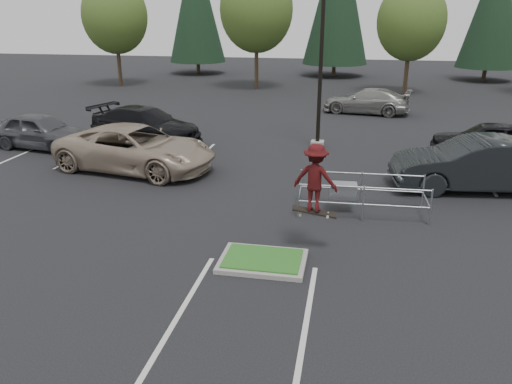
% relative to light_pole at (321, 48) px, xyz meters
% --- Properties ---
extents(ground, '(120.00, 120.00, 0.00)m').
position_rel_light_pole_xyz_m(ground, '(-0.50, -12.00, -4.56)').
color(ground, black).
rests_on(ground, ground).
extents(grass_median, '(2.20, 1.60, 0.16)m').
position_rel_light_pole_xyz_m(grass_median, '(-0.50, -12.00, -4.48)').
color(grass_median, gray).
rests_on(grass_median, ground).
extents(stall_lines, '(22.62, 17.60, 0.01)m').
position_rel_light_pole_xyz_m(stall_lines, '(-1.85, -5.98, -4.56)').
color(stall_lines, silver).
rests_on(stall_lines, ground).
extents(light_pole, '(0.70, 0.60, 10.12)m').
position_rel_light_pole_xyz_m(light_pole, '(0.00, 0.00, 0.00)').
color(light_pole, gray).
rests_on(light_pole, ground).
extents(decid_a, '(5.44, 5.44, 8.91)m').
position_rel_light_pole_xyz_m(decid_a, '(-18.51, 18.03, 1.02)').
color(decid_a, '#38281C').
rests_on(decid_a, ground).
extents(decid_b, '(5.89, 5.89, 9.64)m').
position_rel_light_pole_xyz_m(decid_b, '(-6.51, 18.53, 1.48)').
color(decid_b, '#38281C').
rests_on(decid_b, ground).
extents(decid_c, '(5.12, 5.12, 8.38)m').
position_rel_light_pole_xyz_m(decid_c, '(5.49, 17.83, 0.69)').
color(decid_c, '#38281C').
rests_on(decid_c, ground).
extents(conif_a, '(5.72, 5.72, 13.00)m').
position_rel_light_pole_xyz_m(conif_a, '(-14.50, 28.00, 2.54)').
color(conif_a, '#38281C').
rests_on(conif_a, ground).
extents(conif_c, '(5.50, 5.50, 12.50)m').
position_rel_light_pole_xyz_m(conif_c, '(13.50, 27.50, 2.29)').
color(conif_c, '#38281C').
rests_on(conif_c, ground).
extents(cart_corral, '(4.09, 1.61, 1.14)m').
position_rel_light_pole_xyz_m(cart_corral, '(1.54, -8.02, -3.84)').
color(cart_corral, '#989BA1').
rests_on(cart_corral, ground).
extents(skateboarder, '(1.27, 0.89, 1.96)m').
position_rel_light_pole_xyz_m(skateboarder, '(0.70, -11.00, -2.51)').
color(skateboarder, black).
rests_on(skateboarder, ground).
extents(car_l_tan, '(6.95, 4.11, 1.81)m').
position_rel_light_pole_xyz_m(car_l_tan, '(-7.00, -5.00, -3.65)').
color(car_l_tan, tan).
rests_on(car_l_tan, ground).
extents(car_l_black, '(6.34, 4.05, 1.71)m').
position_rel_light_pole_xyz_m(car_l_black, '(-8.50, -0.53, -3.70)').
color(car_l_black, black).
rests_on(car_l_black, ground).
extents(car_l_grey, '(5.08, 2.65, 1.65)m').
position_rel_light_pole_xyz_m(car_l_grey, '(-12.78, -2.66, -3.73)').
color(car_l_grey, '#424349').
rests_on(car_l_grey, ground).
extents(car_r_charc, '(6.03, 2.73, 1.92)m').
position_rel_light_pole_xyz_m(car_r_charc, '(6.00, -5.00, -3.60)').
color(car_r_charc, black).
rests_on(car_r_charc, ground).
extents(car_r_black, '(4.96, 2.29, 1.65)m').
position_rel_light_pole_xyz_m(car_r_black, '(7.50, -0.50, -3.74)').
color(car_r_black, black).
rests_on(car_r_black, ground).
extents(car_far_silver, '(5.67, 3.07, 1.56)m').
position_rel_light_pole_xyz_m(car_far_silver, '(2.45, 9.09, -3.78)').
color(car_far_silver, gray).
rests_on(car_far_silver, ground).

